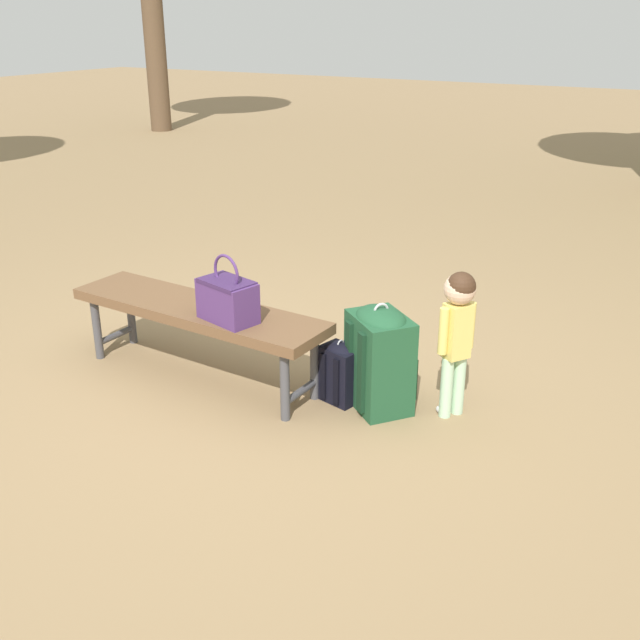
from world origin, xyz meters
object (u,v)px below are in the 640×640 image
park_bench (198,314)px  child_standing (457,323)px  handbag (227,298)px  backpack_small (340,370)px  backpack_large (380,356)px

park_bench → child_standing: (1.43, 0.30, 0.13)m
handbag → backpack_small: 0.72m
backpack_large → backpack_small: backpack_large is taller
backpack_large → handbag: bearing=-159.3°
handbag → backpack_large: 0.86m
backpack_small → park_bench: bearing=-169.5°
park_bench → backpack_small: 0.88m
park_bench → handbag: handbag is taller
handbag → child_standing: handbag is taller
child_standing → backpack_small: bearing=-165.9°
handbag → child_standing: (1.14, 0.40, -0.05)m
park_bench → backpack_small: (0.84, 0.16, -0.21)m
handbag → child_standing: bearing=19.2°
handbag → backpack_large: bearing=20.7°
child_standing → backpack_small: size_ratio=2.21×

